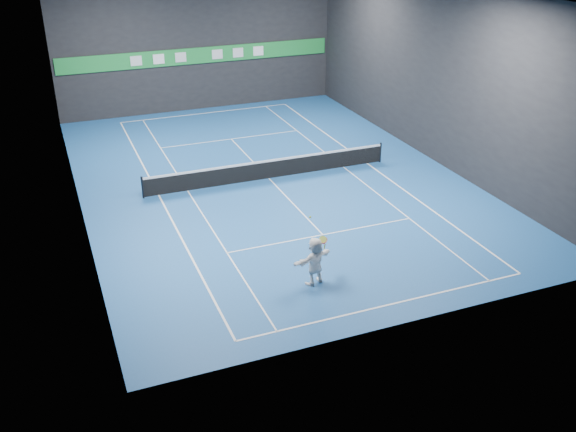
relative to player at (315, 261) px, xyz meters
name	(u,v)px	position (x,y,z in m)	size (l,w,h in m)	color
ground	(269,179)	(1.82, 9.66, -0.90)	(26.00, 26.00, 0.00)	#1A4F93
wall_back	(198,39)	(1.82, 22.66, 3.60)	(18.00, 0.10, 9.00)	black
wall_front	(419,197)	(1.82, -3.34, 3.60)	(18.00, 0.10, 9.00)	black
wall_left	(66,110)	(-7.18, 9.66, 3.60)	(0.10, 26.00, 9.00)	black
wall_right	(434,72)	(10.82, 9.66, 3.60)	(0.10, 26.00, 9.00)	black
baseline_near	(390,305)	(1.82, -2.23, -0.90)	(10.98, 0.08, 0.01)	white
baseline_far	(206,113)	(1.82, 21.55, -0.90)	(10.98, 0.08, 0.01)	white
sideline_doubles_left	(159,196)	(-3.67, 9.66, -0.90)	(0.08, 23.78, 0.01)	white
sideline_doubles_right	(368,164)	(7.31, 9.66, -0.90)	(0.08, 23.78, 0.01)	white
sideline_singles_left	(188,191)	(-2.29, 9.66, -0.90)	(0.06, 23.78, 0.01)	white
sideline_singles_right	(344,167)	(5.93, 9.66, -0.90)	(0.06, 23.78, 0.01)	white
service_line_near	(323,235)	(1.82, 3.26, -0.90)	(8.23, 0.06, 0.01)	white
service_line_far	(231,139)	(1.82, 16.06, -0.90)	(8.23, 0.06, 0.01)	white
center_service_line	(269,179)	(1.82, 9.66, -0.90)	(0.06, 12.80, 0.01)	white
player	(315,261)	(0.00, 0.00, 0.00)	(1.67, 0.53, 1.81)	white
tennis_ball	(310,217)	(-0.17, 0.10, 1.72)	(0.07, 0.07, 0.07)	#DBEC27
tennis_net	(269,169)	(1.82, 9.66, -0.36)	(12.50, 0.10, 1.07)	black
sponsor_banner	(199,56)	(1.82, 22.59, 2.60)	(17.64, 0.11, 1.00)	green
tennis_racket	(323,241)	(0.33, 0.05, 0.72)	(0.42, 0.39, 0.56)	red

